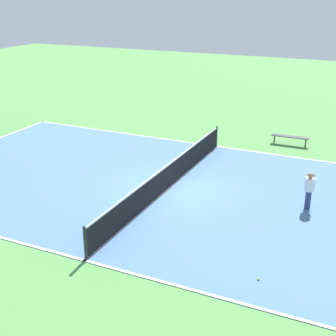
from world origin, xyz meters
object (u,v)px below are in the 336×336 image
Objects in this scene: tennis_net at (168,176)px; player_near_white at (309,188)px; bench at (290,137)px; tennis_ball_near_net at (259,279)px.

player_near_white is at bearing 95.48° from tennis_net.
bench is (-7.86, 3.33, -0.18)m from tennis_net.
bench is at bearing 11.70° from player_near_white.
tennis_net is at bearing -133.56° from tennis_ball_near_net.
tennis_net reaches higher than tennis_ball_near_net.
bench is 28.08× the size of tennis_ball_near_net.
tennis_net is 5.46m from player_near_white.
player_near_white reaches higher than bench.
tennis_net is 8.42× the size of player_near_white.
tennis_net is 8.54m from bench.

